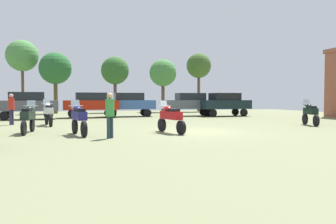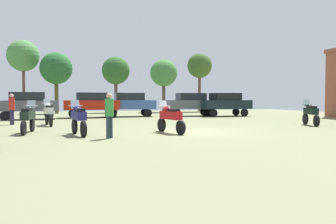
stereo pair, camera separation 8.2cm
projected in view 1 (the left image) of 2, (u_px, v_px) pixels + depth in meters
name	position (u px, v px, depth m)	size (l,w,h in m)	color
ground_plane	(194.00, 132.00, 15.35)	(44.00, 52.00, 0.02)	#737853
motorcycle_2	(79.00, 118.00, 13.76)	(0.74, 2.12, 1.48)	black
motorcycle_3	(48.00, 113.00, 18.63)	(0.73, 2.23, 1.51)	black
motorcycle_5	(310.00, 113.00, 18.85)	(0.86, 2.13, 1.47)	black
motorcycle_7	(28.00, 117.00, 14.49)	(0.62, 2.27, 1.46)	black
motorcycle_8	(171.00, 117.00, 14.69)	(0.79, 2.22, 1.45)	black
car_1	(225.00, 103.00, 28.36)	(4.35, 1.93, 2.00)	black
car_3	(190.00, 103.00, 28.68)	(4.35, 1.92, 2.00)	black
car_4	(129.00, 103.00, 27.75)	(4.30, 1.81, 2.00)	black
car_5	(27.00, 103.00, 24.00)	(4.38, 2.01, 2.00)	black
car_6	(91.00, 103.00, 26.33)	(4.36, 1.94, 2.00)	black
person_1	(11.00, 107.00, 19.10)	(0.46, 0.46, 1.82)	#2B264C
person_2	(110.00, 112.00, 12.69)	(0.48, 0.48, 1.76)	#223640
tree_1	(115.00, 71.00, 35.66)	(3.01, 3.01, 6.06)	brown
tree_3	(163.00, 73.00, 36.92)	(3.03, 3.03, 5.92)	brown
tree_4	(55.00, 69.00, 33.02)	(3.20, 3.20, 6.17)	#4E4723
tree_5	(22.00, 56.00, 33.50)	(3.19, 3.19, 7.49)	brown
tree_6	(199.00, 66.00, 38.52)	(2.89, 2.89, 6.82)	brown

